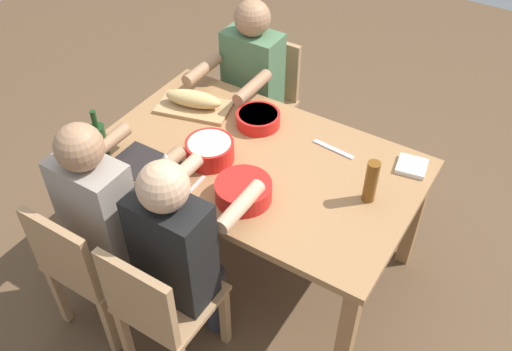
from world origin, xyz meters
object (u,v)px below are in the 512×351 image
Objects in this scene: diner_far_right at (104,208)px; chair_near_right at (264,96)px; serving_bowl_salad at (243,190)px; bread_loaf at (193,99)px; serving_bowl_pasta at (210,150)px; serving_bowl_greens at (258,118)px; diner_far_center at (180,247)px; chair_far_right at (85,264)px; wine_bottle at (100,142)px; wine_glass at (166,161)px; beer_bottle at (371,182)px; diner_near_right at (249,81)px; chair_far_center at (158,306)px; napkin_stack at (412,166)px; dining_table at (256,172)px; cutting_board at (194,107)px.

diner_far_right reaches higher than chair_near_right.
chair_near_right is 1.24m from serving_bowl_salad.
serving_bowl_salad is at bearing 144.14° from bread_loaf.
chair_near_right is 1.01m from serving_bowl_pasta.
chair_near_right is at bearing -61.90° from serving_bowl_greens.
serving_bowl_greens is at bearing -80.81° from diner_far_center.
chair_far_right and bread_loaf have the same top height.
wine_glass is at bearing -172.14° from wine_bottle.
wine_bottle is at bearing 19.41° from beer_bottle.
chair_far_center is at bearing 107.09° from diner_near_right.
diner_far_right is 0.66m from serving_bowl_salad.
serving_bowl_salad is (-0.29, 0.15, -0.01)m from serving_bowl_pasta.
napkin_stack is (-0.96, -0.69, -0.10)m from wine_glass.
napkin_stack is (-0.68, -0.35, 0.10)m from dining_table.
chair_far_center is at bearing 117.61° from bread_loaf.
chair_near_right is 3.52× the size of serving_bowl_pasta.
chair_far_right is 0.80m from serving_bowl_pasta.
chair_near_right is at bearing -72.91° from diner_far_center.
serving_bowl_greens is at bearing 118.10° from chair_near_right.
chair_far_right reaches higher than serving_bowl_pasta.
diner_near_right is 0.49m from serving_bowl_greens.
serving_bowl_pasta is (0.20, -0.51, 0.10)m from diner_far_center.
napkin_stack is (-1.12, -0.97, 0.05)m from diner_far_right.
chair_near_right is at bearing -63.35° from serving_bowl_salad.
serving_bowl_greens reaches higher than dining_table.
chair_near_right is (0.00, -1.62, 0.00)m from chair_far_right.
diner_near_right is 8.57× the size of napkin_stack.
beer_bottle is (-1.10, 0.14, 0.10)m from cutting_board.
wine_glass reaches higher than bread_loaf.
serving_bowl_salad reaches higher than napkin_stack.
chair_far_right reaches higher than serving_bowl_greens.
bread_loaf is at bearing 7.91° from napkin_stack.
diner_far_center and diner_near_right have the same top height.
chair_far_center is at bearing 79.88° from serving_bowl_salad.
chair_near_right is 3.23× the size of serving_bowl_salad.
chair_near_right reaches higher than serving_bowl_salad.
cutting_board is (0.32, -0.30, -0.05)m from serving_bowl_pasta.
diner_near_right is at bearing -58.82° from serving_bowl_salad.
wine_glass reaches higher than serving_bowl_greens.
serving_bowl_greens is at bearing 128.42° from diner_near_right.
wine_glass is (-0.24, 0.53, 0.11)m from cutting_board.
serving_bowl_greens is at bearing -65.00° from serving_bowl_salad.
chair_near_right reaches higher than serving_bowl_pasta.
wine_glass is 1.19× the size of napkin_stack.
cutting_board is 1.12m from beer_bottle.
bread_loaf reaches higher than serving_bowl_greens.
napkin_stack is (-0.68, -1.16, 0.27)m from chair_far_center.
diner_far_center reaches higher than chair_far_center.
cutting_board is 0.60m from wine_bottle.
diner_far_center is 0.97m from bread_loaf.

